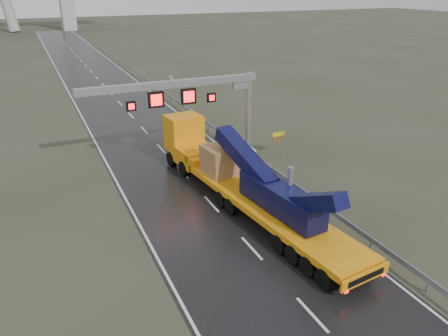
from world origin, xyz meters
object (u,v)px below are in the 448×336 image
heavy_haul_truck (232,172)px  exit_sign_pair (278,139)px  sign_gantry (196,96)px  striped_barrier (245,144)px

heavy_haul_truck → exit_sign_pair: bearing=31.5°
sign_gantry → heavy_haul_truck: 8.29m
sign_gantry → exit_sign_pair: sign_gantry is taller
striped_barrier → sign_gantry: bearing=179.1°
sign_gantry → exit_sign_pair: bearing=-14.5°
sign_gantry → heavy_haul_truck: (-0.30, -7.42, -3.69)m
exit_sign_pair → heavy_haul_truck: bearing=-148.5°
sign_gantry → exit_sign_pair: (6.90, -1.78, -4.08)m
heavy_haul_truck → exit_sign_pair: 9.15m
heavy_haul_truck → exit_sign_pair: heavy_haul_truck is taller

